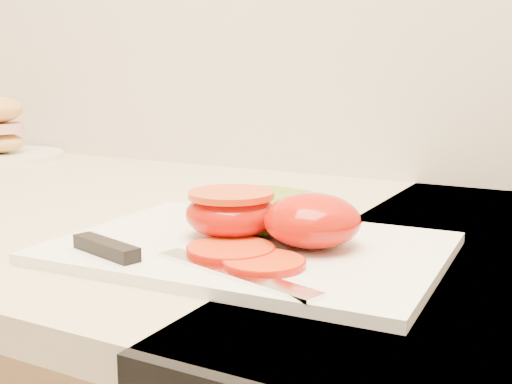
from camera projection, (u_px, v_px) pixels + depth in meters
The scene contains 7 objects.
cutting_board at pixel (251, 248), 0.58m from camera, with size 0.34×0.24×0.01m, color white.
tomato_half_dome at pixel (312, 220), 0.56m from camera, with size 0.09×0.09×0.05m, color #C20B00.
tomato_half_cut at pixel (231, 212), 0.60m from camera, with size 0.09×0.09×0.04m.
tomato_slice_0 at pixel (231, 250), 0.54m from camera, with size 0.07×0.07×0.01m, color #DE5113.
tomato_slice_1 at pixel (264, 263), 0.51m from camera, with size 0.06×0.06×0.01m, color #DE5113.
lettuce_leaf_0 at pixel (269, 210), 0.64m from camera, with size 0.16×0.10×0.03m, color #5F9327.
knife at pixel (153, 257), 0.52m from camera, with size 0.24×0.06×0.01m.
Camera 1 is at (0.41, 1.07, 1.09)m, focal length 45.00 mm.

